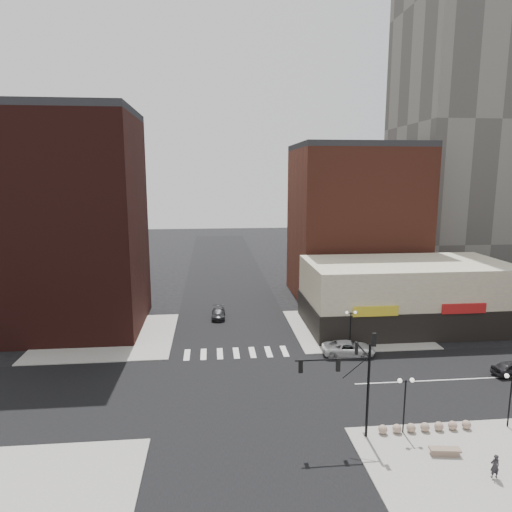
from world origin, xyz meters
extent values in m
plane|color=black|center=(0.00, 0.00, 0.00)|extent=(240.00, 240.00, 0.00)
cube|color=black|center=(0.00, 0.00, 0.01)|extent=(200.00, 14.00, 0.02)
cube|color=black|center=(0.00, 0.00, 0.01)|extent=(14.00, 200.00, 0.02)
cube|color=gray|center=(-14.50, 14.50, 0.06)|extent=(15.00, 15.00, 0.12)
cube|color=gray|center=(14.50, 14.50, 0.06)|extent=(15.00, 15.00, 0.12)
cube|color=#341410|center=(-19.00, 18.50, 12.50)|extent=(16.00, 15.00, 25.00)
cube|color=#341410|center=(-32.00, 34.00, 6.00)|extent=(20.00, 18.00, 12.00)
cube|color=maroon|center=(19.00, 29.50, 11.00)|extent=(18.00, 15.00, 22.00)
cube|color=#47443F|center=(40.00, 38.00, 45.00)|extent=(20.00, 20.00, 90.00)
cube|color=beige|center=(21.00, 15.00, 4.00)|extent=(24.00, 12.00, 8.00)
cube|color=black|center=(21.00, 15.00, 1.70)|extent=(24.20, 12.20, 3.40)
cylinder|color=black|center=(8.20, -8.20, 3.50)|extent=(0.18, 0.18, 7.00)
cylinder|color=black|center=(5.60, -8.20, 6.00)|extent=(5.20, 0.11, 0.11)
cylinder|color=black|center=(7.20, -8.20, 5.30)|extent=(1.72, 0.06, 1.46)
cylinder|color=black|center=(8.20, -6.70, 6.00)|extent=(0.11, 3.00, 0.11)
cube|color=black|center=(3.40, -8.20, 5.60)|extent=(0.28, 0.18, 0.95)
sphere|color=red|center=(3.40, -8.20, 5.90)|extent=(0.16, 0.16, 0.16)
cube|color=black|center=(6.00, -8.20, 5.60)|extent=(0.28, 0.18, 0.95)
sphere|color=red|center=(6.00, -8.20, 5.90)|extent=(0.16, 0.16, 0.16)
cube|color=black|center=(8.20, -5.40, 5.60)|extent=(0.18, 0.28, 0.95)
sphere|color=red|center=(8.20, -5.40, 5.90)|extent=(0.16, 0.16, 0.16)
cube|color=black|center=(8.45, -8.20, 7.30)|extent=(0.28, 0.18, 0.95)
sphere|color=red|center=(8.45, -8.20, 7.60)|extent=(0.16, 0.16, 0.16)
cylinder|color=black|center=(11.00, -8.00, 2.12)|extent=(0.11, 0.11, 4.00)
cylinder|color=black|center=(11.00, -8.00, 4.02)|extent=(0.90, 0.06, 0.06)
sphere|color=white|center=(10.55, -8.00, 4.12)|extent=(0.32, 0.32, 0.32)
sphere|color=white|center=(11.45, -8.00, 4.12)|extent=(0.32, 0.32, 0.32)
cylinder|color=black|center=(19.00, -8.00, 2.12)|extent=(0.11, 0.11, 4.00)
sphere|color=white|center=(18.55, -8.00, 4.12)|extent=(0.32, 0.32, 0.32)
cylinder|color=black|center=(12.00, 8.00, 2.12)|extent=(0.11, 0.11, 4.00)
cylinder|color=black|center=(12.00, 8.00, 4.02)|extent=(0.90, 0.06, 0.06)
sphere|color=white|center=(11.55, 8.00, 4.12)|extent=(0.32, 0.32, 0.32)
sphere|color=white|center=(12.45, 8.00, 4.12)|extent=(0.32, 0.32, 0.32)
sphere|color=#9F7E6D|center=(9.50, -8.00, 0.44)|extent=(0.64, 0.64, 0.64)
sphere|color=#9F7E6D|center=(10.55, -8.00, 0.44)|extent=(0.64, 0.64, 0.64)
sphere|color=#9F7E6D|center=(11.60, -8.00, 0.44)|extent=(0.64, 0.64, 0.64)
sphere|color=#9F7E6D|center=(12.65, -8.00, 0.44)|extent=(0.64, 0.64, 0.64)
sphere|color=#9F7E6D|center=(13.70, -8.00, 0.44)|extent=(0.64, 0.64, 0.64)
sphere|color=#9F7E6D|center=(14.75, -8.00, 0.44)|extent=(0.64, 0.64, 0.64)
sphere|color=#9F7E6D|center=(15.80, -8.00, 0.44)|extent=(0.64, 0.64, 0.64)
imported|color=silver|center=(11.39, 6.50, 0.75)|extent=(5.56, 2.90, 1.50)
imported|color=black|center=(-1.74, 20.24, 0.62)|extent=(1.89, 4.31, 1.23)
imported|color=#242126|center=(14.49, -13.34, 0.89)|extent=(0.58, 0.40, 1.55)
cube|color=#826B59|center=(12.65, -10.85, 0.29)|extent=(1.82, 0.74, 0.33)
cube|color=#826B59|center=(12.65, -10.85, 0.52)|extent=(2.06, 0.88, 0.13)
camera|label=1|loc=(-2.49, -36.84, 18.43)|focal=32.00mm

